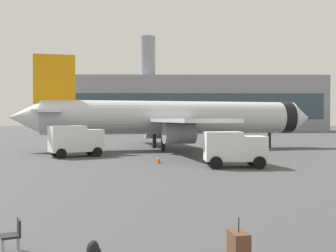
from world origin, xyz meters
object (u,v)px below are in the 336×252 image
at_px(airplane_at_gate, 173,118).
at_px(gate_chair, 14,233).
at_px(cargo_van, 234,147).
at_px(safety_cone_near, 268,147).
at_px(safety_cone_far, 228,141).
at_px(traveller_backpack, 94,250).
at_px(safety_cone_mid, 158,159).
at_px(service_truck, 75,140).
at_px(rolling_suitcase, 239,246).

height_order(airplane_at_gate, gate_chair, airplane_at_gate).
relative_size(cargo_van, safety_cone_near, 7.03).
relative_size(safety_cone_far, traveller_backpack, 1.67).
xyz_separation_m(safety_cone_mid, traveller_backpack, (-1.31, -21.40, -0.13)).
distance_m(service_truck, safety_cone_far, 25.31).
height_order(safety_cone_near, safety_cone_mid, safety_cone_mid).
xyz_separation_m(service_truck, cargo_van, (13.37, -8.22, -0.16)).
bearing_deg(service_truck, airplane_at_gate, 43.62).
distance_m(safety_cone_far, rolling_suitcase, 46.22).
height_order(rolling_suitcase, traveller_backpack, rolling_suitcase).
bearing_deg(gate_chair, service_truck, 99.24).
height_order(safety_cone_mid, traveller_backpack, safety_cone_mid).
distance_m(safety_cone_mid, rolling_suitcase, 21.72).
relative_size(safety_cone_near, gate_chair, 0.74).
bearing_deg(service_truck, gate_chair, -80.76).
bearing_deg(gate_chair, safety_cone_far, 73.87).
bearing_deg(service_truck, safety_cone_mid, -35.63).
xyz_separation_m(safety_cone_near, traveller_backpack, (-13.46, -34.51, -0.08)).
xyz_separation_m(safety_cone_near, rolling_suitcase, (-9.85, -34.70, 0.08)).
height_order(service_truck, safety_cone_near, service_truck).
bearing_deg(service_truck, safety_cone_near, 20.56).
bearing_deg(cargo_van, safety_cone_near, 67.21).
height_order(airplane_at_gate, cargo_van, airplane_at_gate).
xyz_separation_m(cargo_van, rolling_suitcase, (-3.25, -18.98, -1.06)).
relative_size(traveller_backpack, gate_chair, 0.56).
relative_size(cargo_van, traveller_backpack, 9.28).
height_order(airplane_at_gate, service_truck, airplane_at_gate).
relative_size(service_truck, safety_cone_mid, 7.24).
height_order(safety_cone_far, rolling_suitcase, rolling_suitcase).
bearing_deg(safety_cone_far, safety_cone_near, -76.20).
relative_size(service_truck, safety_cone_near, 8.32).
bearing_deg(traveller_backpack, rolling_suitcase, -3.04).
bearing_deg(airplane_at_gate, cargo_van, -76.79).
relative_size(airplane_at_gate, service_truck, 6.74).
relative_size(airplane_at_gate, gate_chair, 41.27).
height_order(service_truck, traveller_backpack, service_truck).
bearing_deg(traveller_backpack, airplane_at_gate, 85.49).
distance_m(cargo_van, safety_cone_mid, 6.23).
relative_size(safety_cone_near, safety_cone_far, 0.79).
relative_size(service_truck, traveller_backpack, 10.97).
bearing_deg(cargo_van, rolling_suitcase, -99.70).
bearing_deg(rolling_suitcase, cargo_van, 80.30).
relative_size(safety_cone_near, safety_cone_mid, 0.87).
bearing_deg(service_truck, traveller_backpack, -76.43).
xyz_separation_m(traveller_backpack, gate_chair, (-2.22, 0.58, 0.27)).
bearing_deg(safety_cone_far, service_truck, -133.12).
bearing_deg(safety_cone_far, safety_cone_mid, -111.45).
height_order(airplane_at_gate, safety_cone_far, airplane_at_gate).
bearing_deg(gate_chair, cargo_van, 63.51).
bearing_deg(safety_cone_far, rolling_suitcase, -98.90).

